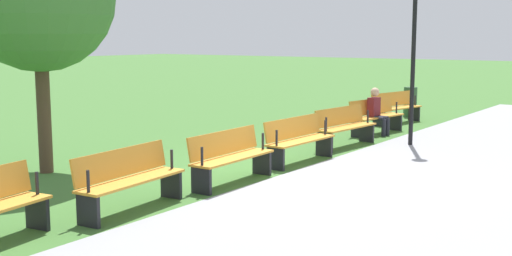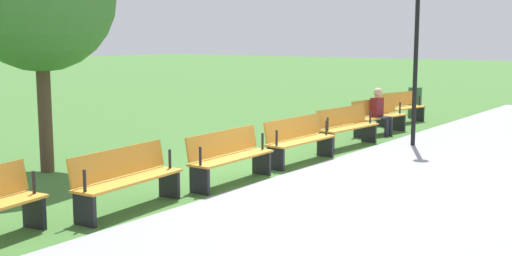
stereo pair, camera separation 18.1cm
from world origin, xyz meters
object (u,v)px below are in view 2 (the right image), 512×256
bench_1 (378,115)px  bench_4 (229,156)px  bench_0 (399,107)px  trash_bin (415,102)px  lamp_post (417,16)px  person_seated (380,110)px  bench_5 (126,178)px  bench_2 (346,126)px  bench_3 (299,139)px

bench_1 → bench_4: (6.59, 0.38, 0.00)m
bench_0 → trash_bin: size_ratio=2.07×
lamp_post → bench_0: bearing=-151.5°
bench_0 → bench_1: same height
bench_0 → trash_bin: bearing=-161.1°
bench_1 → person_seated: bearing=43.3°
bench_1 → bench_4: bearing=11.5°
bench_5 → person_seated: bearing=175.9°
bench_2 → lamp_post: (-1.09, 1.15, 2.47)m
person_seated → lamp_post: bearing=62.1°
bench_0 → bench_1: size_ratio=1.00×
person_seated → bench_4: bearing=10.5°
bench_5 → trash_bin: trash_bin is taller
bench_4 → lamp_post: bearing=167.8°
bench_0 → bench_2: (4.36, 0.63, 0.00)m
bench_3 → lamp_post: bearing=164.4°
bench_0 → person_seated: (2.34, 0.50, 0.16)m
bench_1 → bench_4: same height
bench_0 → bench_5: (10.97, 0.63, 0.00)m
bench_1 → lamp_post: (1.10, 1.40, 2.47)m
bench_3 → bench_4: same height
bench_4 → person_seated: person_seated is taller
bench_2 → bench_3: same height
bench_3 → trash_bin: (-8.23, -0.97, -0.01)m
bench_3 → person_seated: 4.23m
person_seated → bench_5: bearing=9.1°
bench_0 → trash_bin: (-1.67, -0.22, -0.01)m
bench_0 → bench_5: size_ratio=1.01×
bench_2 → bench_3: 2.20m
bench_3 → bench_5: (4.41, -0.13, 0.00)m
lamp_post → bench_4: bearing=-10.5°
bench_1 → person_seated: size_ratio=1.60×
bench_1 → bench_3: 4.41m
bench_4 → person_seated: bearing=-179.4°
person_seated → lamp_post: (0.93, 1.28, 2.31)m
bench_2 → trash_bin: size_ratio=2.04×
bench_4 → person_seated: size_ratio=1.57×
bench_1 → trash_bin: 3.89m
bench_4 → trash_bin: (-10.44, -0.97, -0.01)m
bench_3 → person_seated: bearing=-174.9°
bench_0 → bench_1: 2.20m
bench_1 → lamp_post: 3.04m
person_seated → lamp_post: size_ratio=0.28×
person_seated → bench_2: bearing=11.9°
bench_3 → person_seated: size_ratio=1.57×
bench_1 → lamp_post: size_ratio=0.45×
bench_0 → bench_4: 8.80m
bench_5 → trash_bin: 12.67m
bench_2 → person_seated: bearing=-171.3°
lamp_post → trash_bin: size_ratio=4.58×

